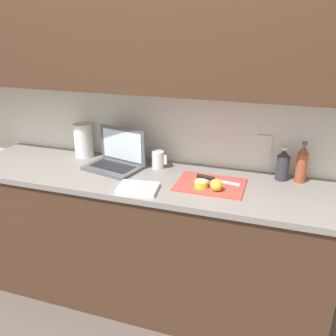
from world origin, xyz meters
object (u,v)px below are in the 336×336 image
(knife, at_px, (211,178))
(measuring_cup, at_px, (158,160))
(cutting_board, at_px, (210,185))
(lemon_half_cut, at_px, (201,184))
(lemon_whole_beside, at_px, (216,185))
(laptop, at_px, (117,159))
(bottle_green_soda, at_px, (283,165))
(paper_towel_roll, at_px, (84,140))
(bottle_oil_tall, at_px, (302,164))

(knife, distance_m, measuring_cup, 0.38)
(cutting_board, relative_size, lemon_half_cut, 5.17)
(lemon_whole_beside, height_order, measuring_cup, measuring_cup)
(laptop, height_order, knife, laptop)
(laptop, xyz_separation_m, bottle_green_soda, (1.02, 0.13, 0.03))
(paper_towel_roll, bearing_deg, measuring_cup, -4.97)
(knife, xyz_separation_m, measuring_cup, (-0.37, 0.10, 0.04))
(cutting_board, xyz_separation_m, bottle_oil_tall, (0.49, 0.22, 0.11))
(bottle_oil_tall, bearing_deg, measuring_cup, -176.66)
(knife, bearing_deg, lemon_whole_beside, -58.23)
(cutting_board, bearing_deg, lemon_half_cut, -127.60)
(lemon_half_cut, relative_size, bottle_green_soda, 0.37)
(bottle_green_soda, bearing_deg, lemon_half_cut, -147.65)
(lemon_half_cut, xyz_separation_m, measuring_cup, (-0.34, 0.22, 0.03))
(lemon_half_cut, xyz_separation_m, bottle_oil_tall, (0.53, 0.27, 0.08))
(knife, relative_size, lemon_whole_beside, 3.85)
(knife, height_order, paper_towel_roll, paper_towel_roll)
(knife, relative_size, bottle_oil_tall, 1.08)
(paper_towel_roll, bearing_deg, lemon_half_cut, -16.63)
(lemon_whole_beside, distance_m, bottle_green_soda, 0.45)
(laptop, height_order, lemon_half_cut, laptop)
(lemon_half_cut, bearing_deg, measuring_cup, 146.70)
(paper_towel_roll, bearing_deg, laptop, -22.03)
(knife, relative_size, paper_towel_roll, 1.14)
(lemon_half_cut, relative_size, bottle_oil_tall, 0.31)
(laptop, xyz_separation_m, bottle_oil_tall, (1.12, 0.13, 0.05))
(bottle_oil_tall, bearing_deg, lemon_half_cut, -152.97)
(lemon_whole_beside, relative_size, bottle_oil_tall, 0.28)
(cutting_board, bearing_deg, bottle_green_soda, 29.36)
(knife, xyz_separation_m, bottle_oil_tall, (0.50, 0.15, 0.10))
(lemon_whole_beside, bearing_deg, cutting_board, 123.63)
(bottle_oil_tall, distance_m, measuring_cup, 0.87)
(laptop, relative_size, knife, 1.47)
(laptop, relative_size, bottle_green_soda, 1.90)
(bottle_oil_tall, distance_m, paper_towel_roll, 1.43)
(lemon_whole_beside, bearing_deg, bottle_oil_tall, 33.31)
(bottle_oil_tall, height_order, measuring_cup, bottle_oil_tall)
(bottle_green_soda, distance_m, paper_towel_roll, 1.33)
(lemon_half_cut, height_order, measuring_cup, measuring_cup)
(laptop, height_order, bottle_green_soda, laptop)
(lemon_half_cut, height_order, lemon_whole_beside, lemon_whole_beside)
(cutting_board, distance_m, knife, 0.07)
(bottle_oil_tall, height_order, paper_towel_roll, bottle_oil_tall)
(cutting_board, bearing_deg, lemon_whole_beside, -56.37)
(bottle_green_soda, bearing_deg, lemon_whole_beside, -139.38)
(lemon_half_cut, distance_m, paper_towel_roll, 0.95)
(lemon_whole_beside, distance_m, paper_towel_roll, 1.04)
(laptop, distance_m, bottle_oil_tall, 1.13)
(bottle_oil_tall, bearing_deg, laptop, -173.56)
(knife, bearing_deg, bottle_oil_tall, 25.74)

